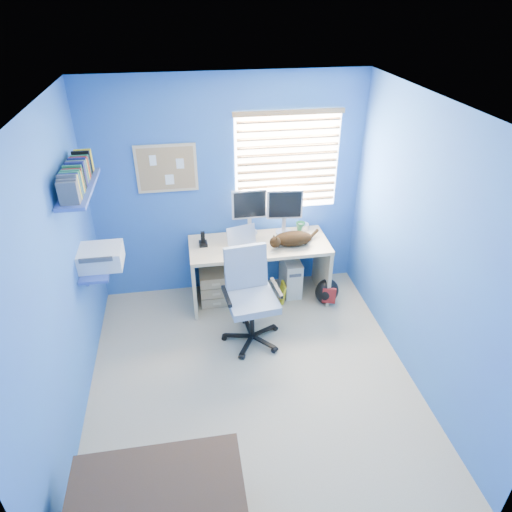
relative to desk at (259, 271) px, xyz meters
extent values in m
cube|color=#B1A68A|center=(-0.29, -1.26, -0.37)|extent=(3.00, 3.20, 0.00)
cube|color=white|center=(-0.29, -1.26, 2.13)|extent=(3.00, 3.20, 0.00)
cube|color=blue|center=(-0.29, 0.34, 0.88)|extent=(3.00, 0.01, 2.50)
cube|color=blue|center=(-0.29, -2.86, 0.88)|extent=(3.00, 0.01, 2.50)
cube|color=blue|center=(-1.79, -1.26, 0.88)|extent=(0.01, 3.20, 2.50)
cube|color=blue|center=(1.21, -1.26, 0.88)|extent=(0.01, 3.20, 2.50)
cube|color=tan|center=(0.00, 0.00, 0.00)|extent=(1.55, 0.65, 0.74)
cube|color=silver|center=(-0.17, -0.12, 0.48)|extent=(0.39, 0.34, 0.22)
cube|color=silver|center=(-0.07, 0.26, 0.64)|extent=(0.40, 0.13, 0.54)
cube|color=silver|center=(0.32, 0.20, 0.64)|extent=(0.41, 0.16, 0.54)
cube|color=black|center=(-0.61, 0.06, 0.45)|extent=(0.09, 0.11, 0.17)
imported|color=#1E6639|center=(0.53, 0.23, 0.42)|extent=(0.10, 0.09, 0.10)
cylinder|color=silver|center=(0.57, 0.25, 0.41)|extent=(0.13, 0.13, 0.07)
ellipsoid|color=black|center=(0.36, -0.09, 0.45)|extent=(0.48, 0.35, 0.15)
cube|color=beige|center=(0.40, 0.09, -0.14)|extent=(0.19, 0.44, 0.45)
cube|color=tan|center=(-0.51, 0.01, -0.17)|extent=(0.35, 0.28, 0.41)
cube|color=yellow|center=(0.26, -0.11, -0.25)|extent=(0.03, 0.17, 0.24)
ellipsoid|color=black|center=(0.76, -0.23, -0.21)|extent=(0.33, 0.28, 0.32)
cylinder|color=black|center=(-0.20, -0.73, -0.34)|extent=(0.65, 0.65, 0.06)
cylinder|color=black|center=(-0.20, -0.73, -0.11)|extent=(0.06, 0.06, 0.41)
cube|color=#8995B5|center=(-0.20, -0.73, 0.14)|extent=(0.53, 0.53, 0.08)
cube|color=#8995B5|center=(-0.22, -0.51, 0.41)|extent=(0.44, 0.11, 0.45)
cube|color=white|center=(0.36, 0.33, 1.18)|extent=(1.15, 0.01, 1.10)
cube|color=tan|center=(0.36, 0.30, 1.18)|extent=(1.10, 0.03, 1.00)
cube|color=tan|center=(-0.94, 0.33, 1.18)|extent=(0.64, 0.02, 0.52)
cube|color=tan|center=(-0.94, 0.32, 1.18)|extent=(0.58, 0.01, 0.46)
cube|color=#3952AC|center=(-1.65, -0.51, 0.55)|extent=(0.26, 0.55, 0.03)
cube|color=silver|center=(-1.61, -0.51, 0.65)|extent=(0.42, 0.34, 0.18)
cube|color=#3952AC|center=(-1.66, -0.51, 1.35)|extent=(0.24, 0.90, 0.03)
cube|color=navy|center=(-1.67, -0.51, 1.48)|extent=(0.15, 0.80, 0.22)
camera|label=1|loc=(-0.75, -4.34, 2.86)|focal=32.00mm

